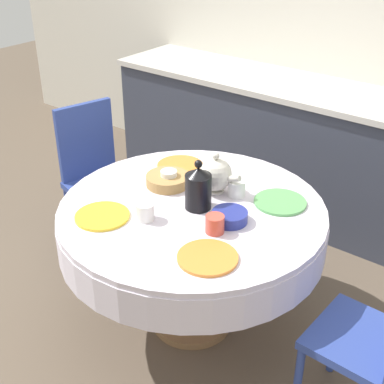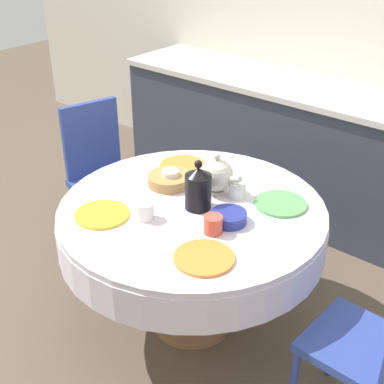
% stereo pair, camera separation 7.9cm
% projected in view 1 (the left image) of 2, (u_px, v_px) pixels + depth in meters
% --- Properties ---
extents(ground_plane, '(12.00, 12.00, 0.00)m').
position_uv_depth(ground_plane, '(192.00, 321.00, 2.97)').
color(ground_plane, brown).
extents(wall_back, '(7.00, 0.05, 2.60)m').
position_uv_depth(wall_back, '(356.00, 27.00, 3.56)').
color(wall_back, silver).
rests_on(wall_back, ground_plane).
extents(kitchen_counter, '(3.24, 0.64, 0.95)m').
position_uv_depth(kitchen_counter, '(319.00, 156.00, 3.73)').
color(kitchen_counter, '#383D4C').
rests_on(kitchen_counter, ground_plane).
extents(dining_table, '(1.32, 1.32, 0.74)m').
position_uv_depth(dining_table, '(192.00, 227.00, 2.67)').
color(dining_table, olive).
rests_on(dining_table, ground_plane).
extents(chair_left, '(0.41, 0.41, 0.95)m').
position_uv_depth(chair_left, '(383.00, 335.00, 2.15)').
color(chair_left, '#2D428E').
rests_on(chair_left, ground_plane).
extents(chair_right, '(0.49, 0.49, 0.95)m').
position_uv_depth(chair_right, '(96.00, 172.00, 3.41)').
color(chair_right, '#2D428E').
rests_on(chair_right, ground_plane).
extents(plate_near_left, '(0.26, 0.26, 0.01)m').
position_uv_depth(plate_near_left, '(102.00, 216.00, 2.51)').
color(plate_near_left, yellow).
rests_on(plate_near_left, dining_table).
extents(cup_near_left, '(0.09, 0.09, 0.08)m').
position_uv_depth(cup_near_left, '(145.00, 212.00, 2.48)').
color(cup_near_left, white).
rests_on(cup_near_left, dining_table).
extents(plate_near_right, '(0.26, 0.26, 0.01)m').
position_uv_depth(plate_near_right, '(208.00, 258.00, 2.23)').
color(plate_near_right, orange).
rests_on(plate_near_right, dining_table).
extents(cup_near_right, '(0.09, 0.09, 0.08)m').
position_uv_depth(cup_near_right, '(215.00, 224.00, 2.39)').
color(cup_near_right, '#CC4C3D').
rests_on(cup_near_right, dining_table).
extents(plate_far_left, '(0.26, 0.26, 0.01)m').
position_uv_depth(plate_far_left, '(180.00, 166.00, 2.98)').
color(plate_far_left, orange).
rests_on(plate_far_left, dining_table).
extents(cup_far_left, '(0.09, 0.09, 0.08)m').
position_uv_depth(cup_far_left, '(169.00, 178.00, 2.78)').
color(cup_far_left, white).
rests_on(cup_far_left, dining_table).
extents(plate_far_right, '(0.26, 0.26, 0.01)m').
position_uv_depth(plate_far_right, '(280.00, 202.00, 2.63)').
color(plate_far_right, '#5BA85B').
rests_on(plate_far_right, dining_table).
extents(cup_far_right, '(0.09, 0.09, 0.08)m').
position_uv_depth(cup_far_right, '(237.00, 188.00, 2.68)').
color(cup_far_right, white).
rests_on(cup_far_right, dining_table).
extents(coffee_carafe, '(0.13, 0.13, 0.25)m').
position_uv_depth(coffee_carafe, '(198.00, 188.00, 2.55)').
color(coffee_carafe, black).
rests_on(coffee_carafe, dining_table).
extents(teapot, '(0.23, 0.17, 0.22)m').
position_uv_depth(teapot, '(216.00, 175.00, 2.69)').
color(teapot, silver).
rests_on(teapot, dining_table).
extents(bread_basket, '(0.23, 0.23, 0.06)m').
position_uv_depth(bread_basket, '(168.00, 180.00, 2.79)').
color(bread_basket, '#AD844C').
rests_on(bread_basket, dining_table).
extents(fruit_bowl, '(0.17, 0.17, 0.05)m').
position_uv_depth(fruit_bowl, '(230.00, 216.00, 2.48)').
color(fruit_bowl, navy).
rests_on(fruit_bowl, dining_table).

